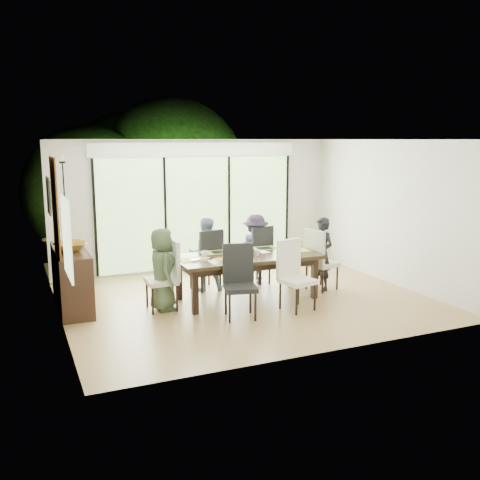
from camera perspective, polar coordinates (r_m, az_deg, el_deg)
name	(u,v)px	position (r m, az deg, el deg)	size (l,w,h in m)	color
floor	(246,300)	(9.20, 0.62, -6.43)	(6.00, 5.00, 0.01)	brown
ceiling	(246,139)	(8.79, 0.66, 10.70)	(6.00, 5.00, 0.01)	white
wall_back	(197,205)	(11.21, -4.60, 3.72)	(6.00, 0.02, 2.70)	beige
wall_front	(328,250)	(6.72, 9.39, -1.06)	(6.00, 0.02, 2.70)	white
wall_left	(56,234)	(8.16, -19.04, 0.57)	(0.02, 5.00, 2.70)	beige
wall_right	(392,212)	(10.48, 15.87, 2.86)	(0.02, 5.00, 2.70)	silver
glass_doors	(198,213)	(11.20, -4.52, 2.93)	(4.20, 0.02, 2.30)	#598C3F
blinds_header	(197,150)	(11.09, -4.61, 9.60)	(4.40, 0.06, 0.28)	white
mullion_a	(95,218)	(10.70, -15.21, 2.23)	(0.05, 0.04, 2.30)	black
mullion_b	(165,214)	(10.98, -7.97, 2.71)	(0.05, 0.04, 2.30)	black
mullion_c	(229,211)	(11.43, -1.18, 3.12)	(0.05, 0.04, 2.30)	black
mullion_d	(287,208)	(12.02, 5.02, 3.46)	(0.05, 0.04, 2.30)	black
side_window	(67,238)	(6.96, -17.99, 0.23)	(0.02, 0.90, 1.00)	#8CAD7F
deck	(185,262)	(12.29, -5.85, -2.32)	(6.00, 1.80, 0.10)	brown
rail_top	(175,231)	(12.92, -6.97, 1.01)	(6.00, 0.08, 0.06)	brown
foliage_left	(90,193)	(13.41, -15.71, 4.87)	(3.20, 3.20, 3.20)	#14380F
foliage_mid	(171,174)	(14.42, -7.38, 7.00)	(4.00, 4.00, 4.00)	#14380F
foliage_right	(245,194)	(14.33, 0.53, 4.89)	(2.80, 2.80, 2.80)	#14380F
foliage_far	(128,180)	(14.87, -11.84, 6.27)	(3.60, 3.60, 3.60)	#14380F
table_top	(247,257)	(9.07, 0.75, -1.79)	(2.47, 1.13, 0.06)	black
table_apron	(247,262)	(9.09, 0.75, -2.36)	(2.27, 0.93, 0.10)	black
table_leg_fl	(195,292)	(8.40, -4.82, -5.57)	(0.09, 0.09, 0.71)	black
table_leg_fr	(314,278)	(9.28, 7.95, -4.06)	(0.09, 0.09, 0.71)	black
table_leg_bl	(179,279)	(9.19, -6.54, -4.18)	(0.09, 0.09, 0.71)	black
table_leg_br	(290,267)	(10.00, 5.39, -2.93)	(0.09, 0.09, 0.71)	black
chair_left_end	(161,275)	(8.62, -8.41, -3.76)	(0.47, 0.47, 1.13)	silver
chair_right_end	(322,259)	(9.81, 8.77, -2.02)	(0.47, 0.47, 1.13)	beige
chair_far_left	(205,259)	(9.72, -3.73, -2.03)	(0.47, 0.47, 1.13)	black
chair_far_right	(255,254)	(10.09, 1.62, -1.54)	(0.47, 0.47, 1.13)	black
chair_near_left	(240,282)	(8.14, 0.04, -4.51)	(0.47, 0.47, 1.13)	black
chair_near_right	(298,276)	(8.58, 6.19, -3.79)	(0.47, 0.47, 1.13)	white
person_left_end	(162,269)	(8.61, -8.30, -3.12)	(0.62, 0.39, 1.33)	#3D4E34
person_right_end	(322,254)	(9.77, 8.69, -1.47)	(0.62, 0.39, 1.33)	black
person_far_left	(206,254)	(9.68, -3.70, -1.49)	(0.62, 0.39, 1.33)	#789CAE
person_far_right	(256,249)	(10.05, 1.67, -1.02)	(0.62, 0.39, 1.33)	#231C2A
placemat_left	(194,260)	(8.73, -4.96, -2.10)	(0.45, 0.33, 0.01)	#B2C546
placemat_right	(296,250)	(9.48, 5.99, -1.09)	(0.45, 0.33, 0.01)	#88B540
placemat_far_l	(214,252)	(9.26, -2.81, -1.33)	(0.45, 0.33, 0.01)	#95AA3C
placemat_far_r	(266,248)	(9.65, 2.76, -0.85)	(0.45, 0.33, 0.01)	#85BA42
placemat_paper	(223,261)	(8.59, -1.79, -2.28)	(0.45, 0.33, 0.01)	white
tablet_far_l	(220,252)	(9.25, -2.12, -1.29)	(0.27, 0.19, 0.01)	black
tablet_far_r	(264,248)	(9.58, 2.62, -0.88)	(0.25, 0.18, 0.01)	black
papers	(285,252)	(9.32, 4.80, -1.28)	(0.31, 0.23, 0.00)	white
platter_base	(223,260)	(8.58, -1.79, -2.18)	(0.27, 0.27, 0.02)	white
platter_snacks	(223,259)	(8.58, -1.79, -2.06)	(0.21, 0.21, 0.01)	orange
vase	(248,251)	(9.12, 0.91, -1.14)	(0.08, 0.08, 0.12)	silver
hyacinth_stems	(248,243)	(9.09, 0.91, -0.37)	(0.04, 0.04, 0.16)	#337226
hyacinth_blooms	(248,238)	(9.07, 0.91, 0.27)	(0.11, 0.11, 0.11)	#5260CE
laptop	(202,260)	(8.66, -4.12, -2.11)	(0.34, 0.22, 0.03)	silver
cup_a	(205,254)	(8.94, -3.75, -1.48)	(0.13, 0.13, 0.10)	white
cup_b	(257,253)	(9.03, 1.88, -1.35)	(0.10, 0.10, 0.09)	white
cup_c	(286,247)	(9.49, 4.91, -0.78)	(0.13, 0.13, 0.10)	white
book	(259,253)	(9.21, 2.04, -1.35)	(0.17, 0.23, 0.02)	white
sideboard	(72,278)	(9.10, -17.53, -3.92)	(0.48, 1.72, 0.97)	black
bowl	(70,246)	(8.88, -17.66, -0.66)	(0.51, 0.51, 0.12)	#8E611E
candlestick_base	(67,244)	(9.33, -17.94, -0.40)	(0.11, 0.11, 0.04)	black
candlestick_shaft	(65,203)	(9.23, -18.18, 3.74)	(0.03, 0.03, 1.35)	black
candlestick_pan	(62,162)	(9.18, -18.42, 7.87)	(0.11, 0.11, 0.03)	black
candle	(62,158)	(9.18, -18.44, 8.28)	(0.04, 0.04, 0.11)	silver
tapestry	(55,207)	(8.51, -19.14, 3.34)	(0.02, 1.00, 1.50)	#9A5016
art_frame	(48,196)	(9.80, -19.76, 4.48)	(0.03, 0.55, 0.65)	black
art_canvas	(50,196)	(9.80, -19.64, 4.49)	(0.01, 0.45, 0.55)	#194C51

